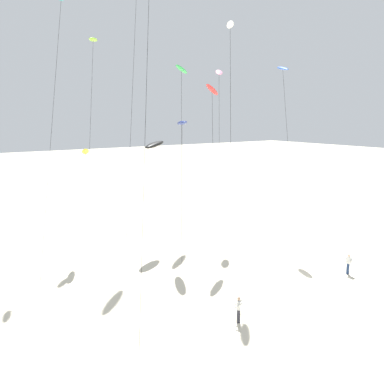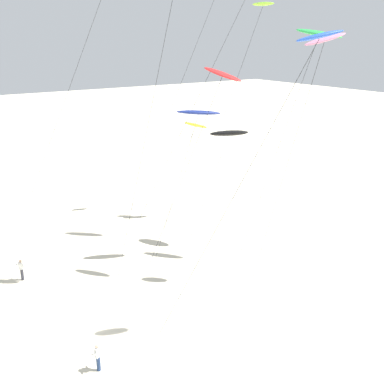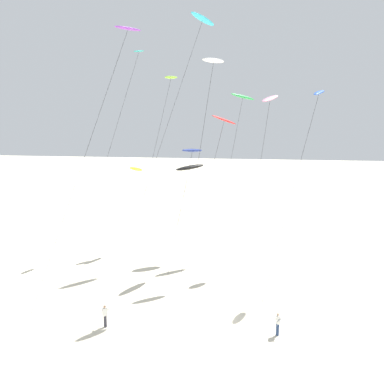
{
  "view_description": "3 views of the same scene",
  "coord_description": "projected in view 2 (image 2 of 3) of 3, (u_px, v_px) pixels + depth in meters",
  "views": [
    {
      "loc": [
        -22.14,
        -19.33,
        12.43
      ],
      "look_at": [
        -1.08,
        11.83,
        5.19
      ],
      "focal_mm": 36.77,
      "sensor_mm": 36.0,
      "label": 1
    },
    {
      "loc": [
        24.13,
        -8.7,
        17.05
      ],
      "look_at": [
        -1.49,
        8.69,
        6.44
      ],
      "focal_mm": 41.96,
      "sensor_mm": 36.0,
      "label": 2
    },
    {
      "loc": [
        2.95,
        -27.06,
        14.58
      ],
      "look_at": [
        -3.09,
        10.1,
        7.8
      ],
      "focal_mm": 36.23,
      "sensor_mm": 36.0,
      "label": 3
    }
  ],
  "objects": [
    {
      "name": "ground_plane",
      "position": [
        94.0,
        316.0,
        29.03
      ],
      "size": [
        260.0,
        260.0,
        0.0
      ],
      "primitive_type": "plane",
      "color": "beige"
    },
    {
      "name": "kite_flyer_nearest",
      "position": [
        21.0,
        269.0,
        33.15
      ],
      "size": [
        0.73,
        0.73,
        1.67
      ],
      "color": "#33333D",
      "rests_on": "ground"
    },
    {
      "name": "kite_navy",
      "position": [
        198.0,
        113.0,
        33.16
      ],
      "size": [
        3.0,
        4.59,
        12.15
      ],
      "color": "navy",
      "rests_on": "ground"
    },
    {
      "name": "kite_blue",
      "position": [
        317.0,
        40.0,
        22.04
      ],
      "size": [
        5.42,
        8.14,
        17.58
      ],
      "color": "blue",
      "rests_on": "ground"
    },
    {
      "name": "kite_flyer_middle",
      "position": [
        98.0,
        357.0,
        24.04
      ],
      "size": [
        0.67,
        0.69,
        1.67
      ],
      "color": "navy",
      "rests_on": "ground"
    },
    {
      "name": "kite_green",
      "position": [
        318.0,
        35.0,
        31.63
      ],
      "size": [
        4.32,
        5.53,
        17.91
      ],
      "color": "green",
      "rests_on": "ground"
    },
    {
      "name": "kite_red",
      "position": [
        222.0,
        77.0,
        29.67
      ],
      "size": [
        4.4,
        5.66,
        15.4
      ],
      "color": "red",
      "rests_on": "ground"
    },
    {
      "name": "kite_yellow",
      "position": [
        195.0,
        126.0,
        42.17
      ],
      "size": [
        2.81,
        4.24,
        9.86
      ],
      "color": "yellow",
      "rests_on": "ground"
    },
    {
      "name": "kite_black",
      "position": [
        229.0,
        133.0,
        36.39
      ],
      "size": [
        3.52,
        4.1,
        10.25
      ],
      "color": "black",
      "rests_on": "ground"
    },
    {
      "name": "kite_pink",
      "position": [
        324.0,
        42.0,
        28.01
      ],
      "size": [
        3.21,
        4.38,
        17.57
      ],
      "color": "pink",
      "rests_on": "ground"
    },
    {
      "name": "kite_lime",
      "position": [
        261.0,
        9.0,
        39.11
      ],
      "size": [
        4.52,
        6.41,
        20.15
      ],
      "color": "#8CD833",
      "rests_on": "ground"
    }
  ]
}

